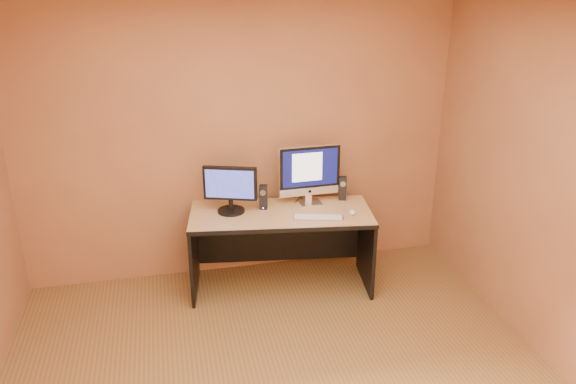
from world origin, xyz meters
name	(u,v)px	position (x,y,z in m)	size (l,w,h in m)	color
walls	(289,232)	(0.00, 0.00, 1.30)	(4.00, 4.00, 2.60)	#9A623E
ceiling	(289,0)	(0.00, 0.00, 2.60)	(4.00, 4.00, 0.00)	white
desk	(281,250)	(0.28, 1.54, 0.37)	(1.61, 0.70, 0.74)	tan
imac	(310,175)	(0.59, 1.70, 1.02)	(0.57, 0.21, 0.55)	silver
second_monitor	(230,190)	(-0.15, 1.66, 0.95)	(0.48, 0.24, 0.42)	black
speaker_left	(263,197)	(0.15, 1.67, 0.85)	(0.07, 0.07, 0.22)	black
speaker_right	(343,188)	(0.91, 1.72, 0.85)	(0.07, 0.07, 0.22)	black
keyboard	(318,217)	(0.57, 1.35, 0.75)	(0.43, 0.12, 0.02)	#B4B4B9
mouse	(352,212)	(0.89, 1.37, 0.76)	(0.06, 0.10, 0.04)	silver
cable_a	(301,198)	(0.54, 1.84, 0.75)	(0.01, 0.01, 0.22)	black
cable_b	(299,199)	(0.51, 1.81, 0.75)	(0.01, 0.01, 0.18)	black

